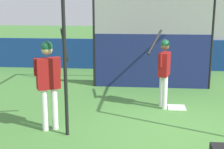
% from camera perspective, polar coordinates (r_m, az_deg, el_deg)
% --- Properties ---
extents(ground_plane, '(60.00, 60.00, 0.00)m').
position_cam_1_polar(ground_plane, '(6.74, 11.97, -9.94)').
color(ground_plane, '#477F38').
extents(outfield_wall, '(24.00, 0.12, 1.20)m').
position_cam_1_polar(outfield_wall, '(12.43, 8.92, 3.58)').
color(outfield_wall, navy).
rests_on(outfield_wall, ground).
extents(bleacher_section, '(5.40, 4.00, 3.28)m').
position_cam_1_polar(bleacher_section, '(14.35, 8.55, 8.99)').
color(bleacher_section, '#9E9E99').
rests_on(bleacher_section, ground).
extents(batting_cage, '(3.64, 3.86, 3.07)m').
position_cam_1_polar(batting_cage, '(9.01, 7.44, 4.80)').
color(batting_cage, black).
rests_on(batting_cage, ground).
extents(home_plate, '(0.44, 0.44, 0.02)m').
position_cam_1_polar(home_plate, '(8.10, 11.72, -5.91)').
color(home_plate, white).
rests_on(home_plate, ground).
extents(player_batter, '(0.61, 0.96, 1.91)m').
position_cam_1_polar(player_batter, '(7.81, 9.45, 1.34)').
color(player_batter, white).
rests_on(player_batter, ground).
extents(player_waiting, '(0.64, 0.64, 2.12)m').
position_cam_1_polar(player_waiting, '(6.42, -11.51, -0.38)').
color(player_waiting, white).
rests_on(player_waiting, ground).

